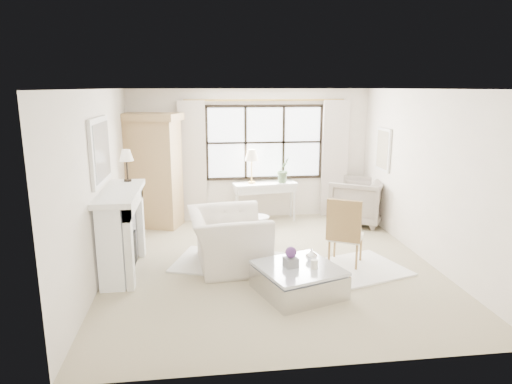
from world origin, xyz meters
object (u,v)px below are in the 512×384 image
Objects in this scene: console_table at (265,201)px; coffee_table at (298,280)px; armoire at (153,170)px; club_armchair at (228,239)px.

console_table reaches higher than coffee_table.
club_armchair is (1.32, -2.31, -0.71)m from armoire.
armoire is 2.76m from club_armchair.
armoire is 2.36m from console_table.
armoire is at bearing 175.01° from console_table.
armoire is at bearing 24.98° from club_armchair.
armoire is 1.76× the size of coffee_table.
coffee_table is at bearing -145.92° from club_armchair.
club_armchair is at bearing -118.58° from console_table.
console_table is 1.01× the size of club_armchair.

